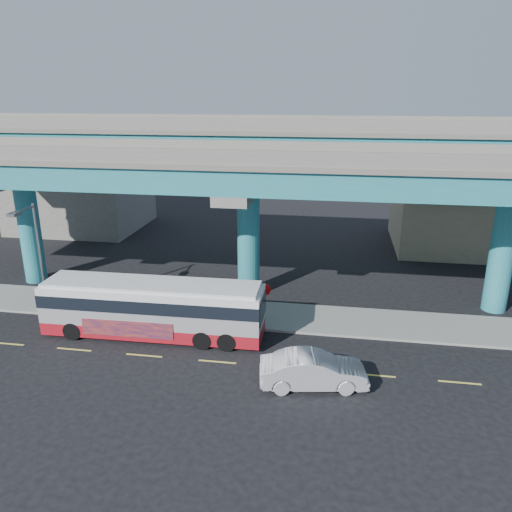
% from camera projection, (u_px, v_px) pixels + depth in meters
% --- Properties ---
extents(ground, '(120.00, 120.00, 0.00)m').
position_uv_depth(ground, '(219.00, 359.00, 26.17)').
color(ground, black).
rests_on(ground, ground).
extents(sidewalk, '(70.00, 4.00, 0.15)m').
position_uv_depth(sidewalk, '(239.00, 314.00, 31.29)').
color(sidewalk, gray).
rests_on(sidewalk, ground).
extents(lane_markings, '(58.00, 0.12, 0.01)m').
position_uv_depth(lane_markings, '(217.00, 362.00, 25.88)').
color(lane_markings, '#D8C64C').
rests_on(lane_markings, ground).
extents(viaduct, '(52.00, 12.40, 11.70)m').
position_uv_depth(viaduct, '(248.00, 161.00, 31.82)').
color(viaduct, '#21747E').
rests_on(viaduct, ground).
extents(building_beige, '(14.00, 10.23, 7.00)m').
position_uv_depth(building_beige, '(478.00, 209.00, 43.81)').
color(building_beige, tan).
rests_on(building_beige, ground).
extents(building_concrete, '(12.00, 10.00, 9.00)m').
position_uv_depth(building_concrete, '(80.00, 183.00, 50.31)').
color(building_concrete, gray).
rests_on(building_concrete, ground).
extents(transit_bus, '(12.65, 2.92, 3.23)m').
position_uv_depth(transit_bus, '(153.00, 307.00, 28.20)').
color(transit_bus, '#A2131E').
rests_on(transit_bus, ground).
extents(sedan, '(3.42, 5.64, 1.67)m').
position_uv_depth(sedan, '(313.00, 370.00, 23.52)').
color(sedan, silver).
rests_on(sedan, ground).
extents(parked_car, '(2.55, 4.16, 1.28)m').
position_uv_depth(parked_car, '(93.00, 293.00, 32.60)').
color(parked_car, '#2A2B2F').
rests_on(parked_car, sidewalk).
extents(street_lamp, '(0.50, 2.29, 6.90)m').
position_uv_depth(street_lamp, '(33.00, 244.00, 29.80)').
color(street_lamp, gray).
rests_on(street_lamp, sidewalk).
extents(stop_sign, '(0.77, 0.20, 2.59)m').
position_uv_depth(stop_sign, '(265.00, 295.00, 29.17)').
color(stop_sign, gray).
rests_on(stop_sign, sidewalk).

